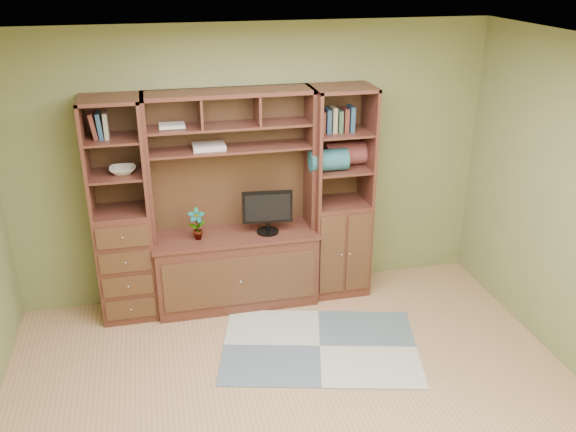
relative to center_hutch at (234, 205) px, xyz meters
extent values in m
cube|color=tan|center=(0.24, -1.73, -1.02)|extent=(4.60, 4.10, 0.04)
cube|color=white|center=(0.24, -1.73, 1.58)|extent=(4.60, 4.10, 0.04)
cube|color=olive|center=(0.24, 0.27, 0.28)|extent=(4.50, 0.04, 2.60)
cube|color=#50261C|center=(0.00, 0.00, 0.00)|extent=(1.54, 0.53, 2.05)
cube|color=#50261C|center=(-1.00, 0.04, 0.00)|extent=(0.50, 0.45, 2.05)
cube|color=#50261C|center=(1.02, 0.04, 0.00)|extent=(0.55, 0.45, 2.05)
cube|color=gray|center=(0.58, -0.90, -1.02)|extent=(1.89, 1.49, 0.01)
cube|color=black|center=(0.30, -0.03, -0.01)|extent=(0.48, 0.25, 0.57)
imported|color=#B96E3E|center=(-0.35, -0.03, -0.15)|extent=(0.16, 0.11, 0.30)
cube|color=#C0B3A4|center=(-0.19, 0.09, 0.54)|extent=(0.29, 0.21, 0.04)
imported|color=white|center=(-0.95, 0.04, 0.39)|extent=(0.23, 0.23, 0.06)
cube|color=#275E68|center=(0.89, -0.01, 0.37)|extent=(0.35, 0.20, 0.20)
cube|color=brown|center=(1.09, 0.12, 0.37)|extent=(0.39, 0.22, 0.22)
camera|label=1|loc=(-0.67, -5.12, 2.11)|focal=38.00mm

